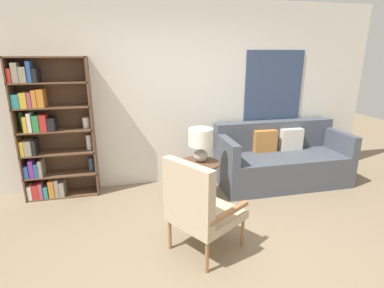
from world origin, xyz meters
name	(u,v)px	position (x,y,z in m)	size (l,w,h in m)	color
ground_plane	(212,260)	(0.00, 0.00, 0.00)	(14.00, 14.00, 0.00)	#847056
wall_back	(177,95)	(0.03, 2.03, 1.35)	(6.40, 0.08, 2.70)	silver
bookshelf	(48,133)	(-1.77, 1.85, 0.92)	(0.96, 0.30, 1.92)	brown
armchair	(197,205)	(-0.11, 0.13, 0.55)	(0.85, 0.84, 1.01)	olive
couch	(281,161)	(1.59, 1.58, 0.35)	(1.97, 0.86, 0.92)	#474C56
side_table	(199,166)	(0.19, 1.25, 0.50)	(0.55, 0.55, 0.55)	brown
table_lamp	(201,141)	(0.22, 1.29, 0.84)	(0.33, 0.33, 0.46)	#A59E93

